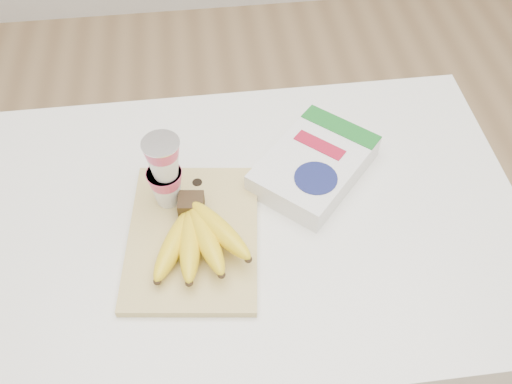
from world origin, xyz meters
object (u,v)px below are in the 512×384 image
Objects in this scene: table at (248,313)px; cereal_box at (314,165)px; yogurt_stack at (164,171)px; bananas at (197,236)px; cutting_board at (193,236)px.

table is 0.47m from cereal_box.
table is 6.76× the size of yogurt_stack.
bananas is at bearing -144.46° from table.
cereal_box is (0.26, 0.13, 0.02)m from cutting_board.
yogurt_stack reaches higher than cutting_board.
bananas is (-0.10, -0.07, 0.46)m from table.
bananas is at bearing -65.53° from cutting_board.
cutting_board is 0.13m from yogurt_stack.
cereal_box is at bearing 32.76° from bananas.
cereal_box is at bearing 30.88° from table.
table is 0.54m from yogurt_stack.
cutting_board is (-0.11, -0.04, 0.42)m from table.
cereal_box is at bearing 8.84° from yogurt_stack.
cutting_board is 0.29m from cereal_box.
table is at bearing -16.79° from yogurt_stack.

